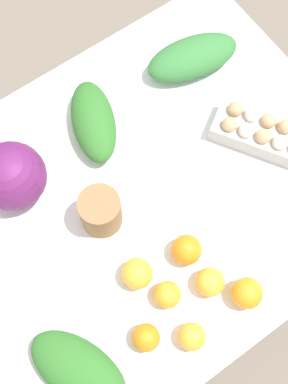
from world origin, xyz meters
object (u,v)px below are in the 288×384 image
object	(u,v)px
egg_carton	(264,133)
orange_1	(192,337)
greens_bunch_scallion	(192,57)
orange_3	(247,293)
orange_5	(187,250)
greens_bunch_beet_tops	(93,122)
orange_6	(210,282)
paper_bag	(101,212)
greens_bunch_dandelion	(78,370)
orange_0	(146,338)
cabbage_purple	(12,176)
orange_4	(167,295)
orange_2	(137,273)

from	to	relation	value
egg_carton	orange_1	size ratio (longest dim) A/B	4.27
greens_bunch_scallion	orange_1	xyz separation A→B (m)	(0.49, 0.66, -0.01)
orange_3	orange_5	xyz separation A→B (m)	(0.06, -0.18, -0.00)
greens_bunch_beet_tops	orange_6	bearing A→B (deg)	89.44
paper_bag	orange_5	bearing A→B (deg)	121.62
greens_bunch_dandelion	orange_5	distance (m)	0.41
orange_3	orange_0	bearing A→B (deg)	-12.11
cabbage_purple	greens_bunch_beet_tops	world-z (taller)	cabbage_purple
egg_carton	orange_6	xyz separation A→B (m)	(0.39, 0.25, -0.00)
greens_bunch_dandelion	orange_0	bearing A→B (deg)	169.99
paper_bag	orange_3	distance (m)	0.44
greens_bunch_scallion	orange_6	distance (m)	0.68
cabbage_purple	orange_0	size ratio (longest dim) A/B	2.59
paper_bag	orange_5	distance (m)	0.25
cabbage_purple	orange_5	size ratio (longest dim) A/B	2.27
cabbage_purple	orange_6	distance (m)	0.60
orange_1	orange_4	bearing A→B (deg)	-95.53
greens_bunch_scallion	cabbage_purple	bearing A→B (deg)	3.91
greens_bunch_dandelion	orange_1	world-z (taller)	greens_bunch_dandelion
orange_1	orange_3	world-z (taller)	orange_3
greens_bunch_scallion	orange_3	xyz separation A→B (m)	(0.31, 0.65, -0.01)
cabbage_purple	greens_bunch_scallion	bearing A→B (deg)	-176.09
cabbage_purple	orange_4	xyz separation A→B (m)	(-0.16, 0.49, -0.06)
cabbage_purple	orange_3	world-z (taller)	cabbage_purple
egg_carton	greens_bunch_dandelion	xyz separation A→B (m)	(0.79, 0.24, -0.00)
paper_bag	orange_3	bearing A→B (deg)	115.64
egg_carton	orange_5	xyz separation A→B (m)	(0.39, 0.15, -0.00)
orange_2	cabbage_purple	bearing A→B (deg)	-72.16
orange_4	orange_6	world-z (taller)	orange_6
cabbage_purple	orange_3	xyz separation A→B (m)	(-0.33, 0.61, -0.05)
orange_2	orange_6	world-z (taller)	orange_2
cabbage_purple	orange_4	distance (m)	0.52
egg_carton	orange_0	distance (m)	0.66
orange_5	orange_2	bearing A→B (deg)	-9.31
egg_carton	orange_0	size ratio (longest dim) A/B	4.27
greens_bunch_beet_tops	orange_5	xyz separation A→B (m)	(0.00, 0.46, -0.01)
orange_4	paper_bag	bearing A→B (deg)	-85.88
paper_bag	orange_2	xyz separation A→B (m)	(0.01, 0.19, -0.03)
orange_4	greens_bunch_beet_tops	bearing A→B (deg)	-102.38
greens_bunch_beet_tops	orange_1	bearing A→B (deg)	78.88
orange_2	orange_4	xyz separation A→B (m)	(-0.03, 0.09, -0.01)
greens_bunch_scallion	orange_0	xyz separation A→B (m)	(0.59, 0.59, -0.01)
cabbage_purple	orange_1	bearing A→B (deg)	103.85
orange_2	orange_4	bearing A→B (deg)	110.44
greens_bunch_scallion	orange_0	distance (m)	0.84
greens_bunch_beet_tops	orange_5	world-z (taller)	greens_bunch_beet_tops
orange_3	greens_bunch_dandelion	bearing A→B (deg)	-11.29
orange_4	greens_bunch_scallion	bearing A→B (deg)	-132.03
orange_4	orange_5	world-z (taller)	orange_5
orange_0	orange_5	size ratio (longest dim) A/B	0.88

